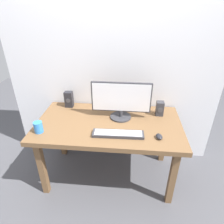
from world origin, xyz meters
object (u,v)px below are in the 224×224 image
Objects in this scene: speaker_left at (69,99)px; speaker_right at (160,108)px; mouse at (159,137)px; desk at (109,129)px; coffee_mug at (38,127)px; keyboard_primary at (118,134)px; monitor at (121,100)px.

speaker_right is at bearing -5.56° from speaker_left.
desk is at bearing 145.46° from mouse.
speaker_left is 0.54m from coffee_mug.
keyboard_primary is 0.78m from speaker_left.
coffee_mug is at bearing -178.66° from keyboard_primary.
mouse is (0.36, -0.33, -0.18)m from monitor.
monitor is 7.22× the size of mouse.
mouse is 0.78× the size of coffee_mug.
coffee_mug reaches higher than keyboard_primary.
monitor reaches higher than keyboard_primary.
speaker_right is (0.05, 0.42, 0.06)m from mouse.
mouse reaches higher than keyboard_primary.
coffee_mug reaches higher than desk.
mouse is (0.47, -0.22, 0.09)m from desk.
speaker_right reaches higher than keyboard_primary.
mouse is 0.54× the size of speaker_right.
keyboard_primary is 2.57× the size of speaker_left.
desk is 7.97× the size of speaker_left.
speaker_left is at bearing 139.41° from keyboard_primary.
speaker_left is (-1.00, 0.10, 0.01)m from speaker_right.
monitor is 3.91× the size of speaker_right.
monitor is at bearing 89.19° from keyboard_primary.
speaker_right is (0.40, 0.09, -0.12)m from monitor.
speaker_right is 1.45× the size of coffee_mug.
keyboard_primary reaches higher than desk.
monitor is 3.29× the size of speaker_left.
desk is at bearing -158.69° from speaker_right.
speaker_right is at bearing 45.12° from keyboard_primary.
mouse is 1.09m from coffee_mug.
monitor is 0.43m from speaker_right.
monitor is at bearing 127.19° from mouse.
desk is 13.68× the size of coffee_mug.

